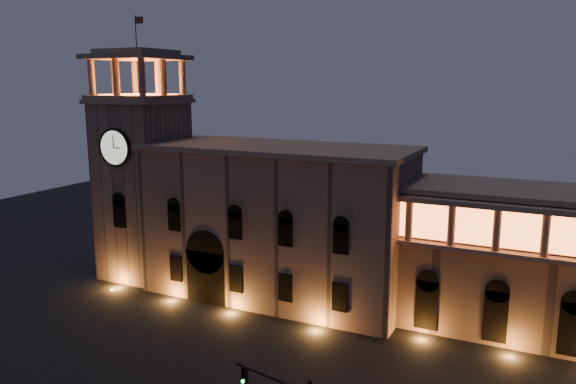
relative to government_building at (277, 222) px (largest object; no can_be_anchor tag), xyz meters
name	(u,v)px	position (x,y,z in m)	size (l,w,h in m)	color
government_building	(277,222)	(0.00, 0.00, 0.00)	(30.80, 12.80, 17.60)	#795E4F
clock_tower	(143,179)	(-18.42, -0.95, 3.73)	(9.80, 9.80, 32.40)	#795E4F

